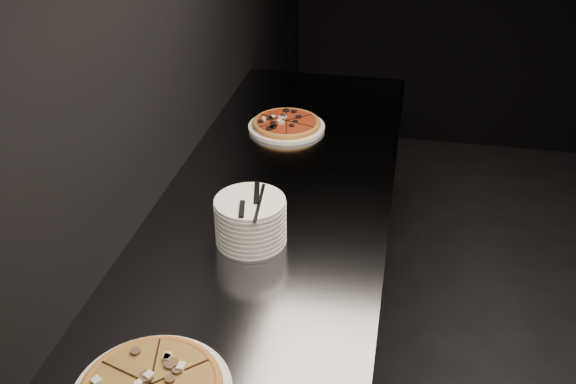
% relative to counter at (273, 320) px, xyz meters
% --- Properties ---
extents(wall_left, '(0.02, 5.00, 2.80)m').
position_rel_counter_xyz_m(wall_left, '(-0.37, 0.00, 0.94)').
color(wall_left, black).
rests_on(wall_left, floor).
extents(counter, '(0.74, 2.44, 0.92)m').
position_rel_counter_xyz_m(counter, '(0.00, 0.00, 0.00)').
color(counter, '#595A60').
rests_on(counter, floor).
extents(pizza_tomato, '(0.34, 0.34, 0.03)m').
position_rel_counter_xyz_m(pizza_tomato, '(-0.07, 0.60, 0.48)').
color(pizza_tomato, white).
rests_on(pizza_tomato, counter).
extents(plate_stack, '(0.20, 0.20, 0.14)m').
position_rel_counter_xyz_m(plate_stack, '(-0.02, -0.17, 0.53)').
color(plate_stack, white).
rests_on(plate_stack, counter).
extents(cutlery, '(0.07, 0.22, 0.01)m').
position_rel_counter_xyz_m(cutlery, '(-0.01, -0.18, 0.60)').
color(cutlery, silver).
rests_on(cutlery, plate_stack).
extents(ramekin, '(0.08, 0.08, 0.07)m').
position_rel_counter_xyz_m(ramekin, '(-0.02, -0.01, 0.50)').
color(ramekin, white).
rests_on(ramekin, counter).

